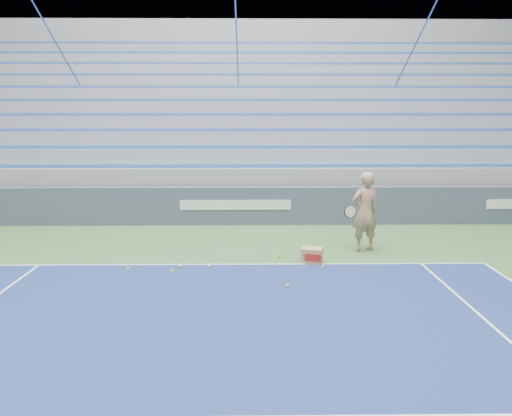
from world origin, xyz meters
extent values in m
cube|color=white|center=(0.00, 11.88, 0.01)|extent=(10.97, 0.05, 0.00)
cube|color=#3D475E|center=(0.00, 15.88, 0.55)|extent=(30.00, 0.30, 1.10)
cube|color=white|center=(0.00, 15.72, 0.60)|extent=(3.20, 0.02, 0.28)
cube|color=gray|center=(0.00, 20.43, 0.55)|extent=(30.00, 8.50, 1.10)
cube|color=gray|center=(0.00, 20.43, 1.35)|extent=(30.00, 8.50, 0.50)
cube|color=#315CB2|center=(0.00, 16.56, 1.66)|extent=(29.60, 0.42, 0.11)
cube|color=gray|center=(0.00, 20.86, 1.85)|extent=(30.00, 7.65, 0.50)
cube|color=#315CB2|center=(0.00, 17.41, 2.16)|extent=(29.60, 0.42, 0.11)
cube|color=gray|center=(0.00, 21.28, 2.35)|extent=(30.00, 6.80, 0.50)
cube|color=#315CB2|center=(0.00, 18.26, 2.66)|extent=(29.60, 0.42, 0.11)
cube|color=gray|center=(0.00, 21.71, 2.85)|extent=(30.00, 5.95, 0.50)
cube|color=#315CB2|center=(0.00, 19.11, 3.16)|extent=(29.60, 0.42, 0.11)
cube|color=gray|center=(0.00, 22.13, 3.35)|extent=(30.00, 5.10, 0.50)
cube|color=#315CB2|center=(0.00, 19.96, 3.66)|extent=(29.60, 0.42, 0.11)
cube|color=gray|center=(0.00, 22.56, 3.85)|extent=(30.00, 4.25, 0.50)
cube|color=#315CB2|center=(0.00, 20.81, 4.15)|extent=(29.60, 0.42, 0.11)
cube|color=gray|center=(0.00, 22.98, 4.35)|extent=(30.00, 3.40, 0.50)
cube|color=#315CB2|center=(0.00, 21.66, 4.65)|extent=(29.60, 0.42, 0.11)
cube|color=gray|center=(0.00, 23.41, 4.85)|extent=(30.00, 2.55, 0.50)
cube|color=#315CB2|center=(0.00, 22.51, 5.15)|extent=(29.60, 0.42, 0.11)
cube|color=gray|center=(0.00, 23.84, 5.35)|extent=(30.00, 1.70, 0.50)
cube|color=#315CB2|center=(0.00, 23.36, 5.65)|extent=(29.60, 0.42, 0.11)
cube|color=gray|center=(0.00, 24.26, 5.85)|extent=(30.00, 0.85, 0.50)
cube|color=#315CB2|center=(0.00, 24.21, 6.15)|extent=(29.60, 0.42, 0.11)
cube|color=gray|center=(0.00, 24.98, 3.65)|extent=(31.00, 0.40, 7.30)
cylinder|color=#2D4FA0|center=(-6.00, 20.43, 4.60)|extent=(0.05, 8.53, 5.04)
cylinder|color=#2D4FA0|center=(0.00, 20.43, 4.60)|extent=(0.05, 8.53, 5.04)
cylinder|color=#2D4FA0|center=(6.00, 20.43, 4.60)|extent=(0.05, 8.53, 5.04)
imported|color=tan|center=(3.11, 13.00, 0.94)|extent=(0.79, 0.65, 1.87)
cylinder|color=black|center=(2.76, 12.75, 0.95)|extent=(0.12, 0.27, 0.08)
cylinder|color=beige|center=(2.66, 12.47, 1.05)|extent=(0.29, 0.16, 0.28)
torus|color=black|center=(2.66, 12.47, 1.05)|extent=(0.31, 0.18, 0.30)
cube|color=#A98152|center=(1.76, 12.01, 0.17)|extent=(0.52, 0.44, 0.34)
cube|color=#B21E19|center=(1.76, 11.84, 0.17)|extent=(0.35, 0.10, 0.15)
sphere|color=#C3F131|center=(1.95, 11.61, 0.03)|extent=(0.07, 0.07, 0.07)
sphere|color=#C3F131|center=(1.12, 10.47, 0.03)|extent=(0.07, 0.07, 0.07)
sphere|color=#C3F131|center=(-0.46, 11.67, 0.03)|extent=(0.07, 0.07, 0.07)
sphere|color=#C3F131|center=(-1.19, 11.36, 0.03)|extent=(0.07, 0.07, 0.07)
sphere|color=#C3F131|center=(0.99, 11.74, 0.03)|extent=(0.07, 0.07, 0.07)
sphere|color=#C3F131|center=(1.06, 12.40, 0.03)|extent=(0.07, 0.07, 0.07)
sphere|color=#C3F131|center=(-2.13, 11.55, 0.03)|extent=(0.07, 0.07, 0.07)
sphere|color=#C3F131|center=(-1.06, 11.68, 0.03)|extent=(0.07, 0.07, 0.07)
camera|label=1|loc=(0.39, 1.58, 3.23)|focal=35.00mm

